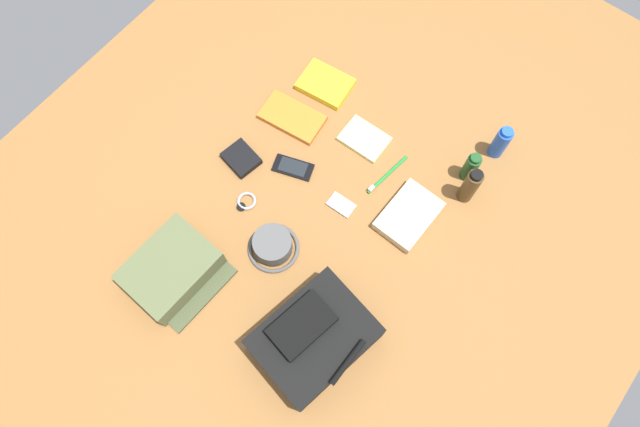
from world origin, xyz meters
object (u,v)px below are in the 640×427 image
wristwatch (246,202)px  toothbrush (385,176)px  paperback_novel (325,84)px  shampoo_bottle (471,167)px  backpack (314,338)px  folded_towel (409,215)px  notepad (364,139)px  travel_guidebook (292,117)px  bucket_hat (273,246)px  cell_phone (293,168)px  media_player (341,205)px  cologne_bottle (470,186)px  deodorant_spray (501,142)px  wallet (241,158)px  toiletry_pouch (172,270)px

wristwatch → toothbrush: bearing=139.3°
paperback_novel → shampoo_bottle: bearing=91.7°
backpack → folded_towel: bearing=-179.4°
shampoo_bottle → notepad: shampoo_bottle is taller
backpack → folded_towel: 0.49m
travel_guidebook → notepad: size_ratio=1.48×
bucket_hat → notepad: size_ratio=1.07×
cell_phone → travel_guidebook: bearing=-140.0°
media_player → notepad: bearing=-160.8°
cologne_bottle → paperback_novel: cologne_bottle is taller
toothbrush → notepad: toothbrush is taller
deodorant_spray → toothbrush: 0.38m
wristwatch → wallet: 0.15m
backpack → deodorant_spray: bearing=174.1°
shampoo_bottle → media_player: shampoo_bottle is taller
wristwatch → folded_towel: size_ratio=0.36×
cell_phone → notepad: size_ratio=0.94×
wallet → notepad: wallet is taller
cell_phone → notepad: (-0.23, 0.12, 0.00)m
toothbrush → toiletry_pouch: bearing=-25.5°
bucket_hat → toothbrush: (-0.41, 0.13, -0.03)m
deodorant_spray → backpack: bearing=-5.9°
bucket_hat → cologne_bottle: (-0.51, 0.37, 0.05)m
backpack → wristwatch: 0.49m
backpack → wristwatch: (-0.21, -0.44, -0.06)m
deodorant_spray → paperback_novel: bearing=-76.2°
paperback_novel → travel_guidebook: 0.17m
toiletry_pouch → cell_phone: size_ratio=1.92×
notepad → cologne_bottle: bearing=93.9°
bucket_hat → shampoo_bottle: (-0.58, 0.33, 0.03)m
media_player → wristwatch: 0.30m
media_player → folded_towel: bearing=117.2°
shampoo_bottle → travel_guidebook: shampoo_bottle is taller
deodorant_spray → toothbrush: (0.30, -0.23, -0.06)m
bucket_hat → cologne_bottle: bearing=144.5°
deodorant_spray → shampoo_bottle: (0.13, -0.03, -0.01)m
paperback_novel → travel_guidebook: bearing=-3.1°
media_player → wristwatch: same height
toothbrush → wallet: bearing=-59.4°
deodorant_spray → toothbrush: deodorant_spray is taller
shampoo_bottle → notepad: 0.36m
paperback_novel → folded_towel: 0.55m
bucket_hat → toothbrush: 0.43m
backpack → toothbrush: 0.57m
deodorant_spray → cologne_bottle: 0.19m
deodorant_spray → wallet: (0.54, -0.64, -0.06)m
toothbrush → backpack: bearing=14.5°
shampoo_bottle → wristwatch: (0.51, -0.50, -0.06)m
shampoo_bottle → cologne_bottle: size_ratio=0.78×
backpack → shampoo_bottle: (-0.72, 0.06, -0.00)m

